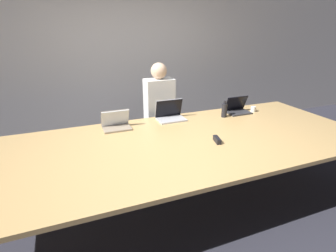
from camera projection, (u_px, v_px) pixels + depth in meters
ground_plane at (177, 201)px, 3.00m from camera, size 24.00×24.00×0.00m
curtain_wall at (126, 56)px, 4.38m from camera, size 12.00×0.06×2.80m
conference_table at (177, 145)px, 2.75m from camera, size 4.24×1.69×0.74m
laptop_far_midleft at (116, 123)px, 3.07m from camera, size 0.33×0.22×0.22m
laptop_far_right at (237, 108)px, 3.64m from camera, size 0.33×0.24×0.23m
cup_far_right at (253, 109)px, 3.68m from camera, size 0.07×0.07×0.08m
bottle_far_right at (224, 110)px, 3.45m from camera, size 0.07×0.07×0.22m
laptop_far_center at (170, 114)px, 3.37m from camera, size 0.36×0.25×0.25m
person_far_center at (159, 114)px, 3.77m from camera, size 0.40×0.24×1.42m
stapler at (217, 140)px, 2.72m from camera, size 0.08×0.16×0.05m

